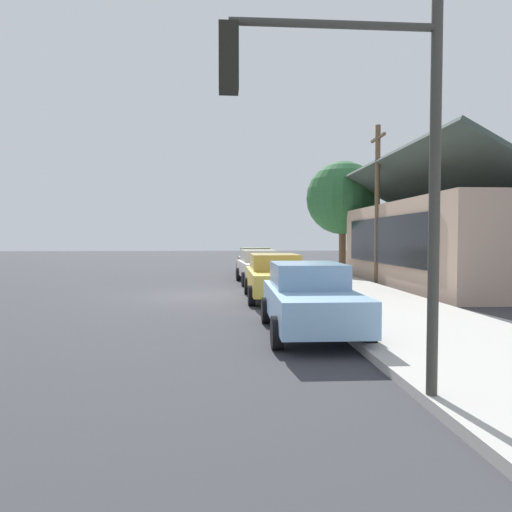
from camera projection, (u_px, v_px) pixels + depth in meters
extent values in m
plane|color=#38383D|center=(199.00, 296.00, 17.20)|extent=(120.00, 120.00, 0.00)
cube|color=#B2AFA8|center=(345.00, 292.00, 17.59)|extent=(60.00, 4.20, 0.16)
cube|color=olive|center=(255.00, 263.00, 26.89)|extent=(4.73, 1.96, 0.70)
cube|color=#61683C|center=(255.00, 252.00, 27.33)|extent=(2.29, 1.67, 0.56)
cylinder|color=black|center=(274.00, 271.00, 25.55)|extent=(0.67, 0.24, 0.66)
cylinder|color=black|center=(242.00, 271.00, 25.37)|extent=(0.67, 0.24, 0.66)
cylinder|color=black|center=(268.00, 268.00, 28.43)|extent=(0.67, 0.24, 0.66)
cylinder|color=black|center=(238.00, 268.00, 28.25)|extent=(0.67, 0.24, 0.66)
cube|color=silver|center=(260.00, 269.00, 21.89)|extent=(4.70, 2.05, 0.70)
cube|color=beige|center=(258.00, 256.00, 22.32)|extent=(2.30, 1.69, 0.56)
cylinder|color=black|center=(283.00, 279.00, 20.60)|extent=(0.67, 0.26, 0.66)
cylinder|color=black|center=(244.00, 279.00, 20.38)|extent=(0.67, 0.26, 0.66)
cylinder|color=black|center=(273.00, 274.00, 23.43)|extent=(0.67, 0.26, 0.66)
cylinder|color=black|center=(238.00, 274.00, 23.20)|extent=(0.67, 0.26, 0.66)
cube|color=gold|center=(276.00, 280.00, 16.16)|extent=(4.85, 1.90, 0.70)
cube|color=gold|center=(274.00, 262.00, 16.62)|extent=(2.33, 1.66, 0.56)
cylinder|color=black|center=(309.00, 295.00, 14.74)|extent=(0.66, 0.22, 0.66)
cylinder|color=black|center=(252.00, 296.00, 14.62)|extent=(0.66, 0.22, 0.66)
cylinder|color=black|center=(295.00, 285.00, 17.73)|extent=(0.66, 0.22, 0.66)
cylinder|color=black|center=(247.00, 286.00, 17.61)|extent=(0.66, 0.22, 0.66)
cube|color=#8CB7E0|center=(310.00, 304.00, 10.31)|extent=(4.45, 1.86, 0.70)
cube|color=#779CBE|center=(307.00, 275.00, 10.72)|extent=(2.15, 1.61, 0.56)
cylinder|color=black|center=(368.00, 331.00, 9.00)|extent=(0.66, 0.23, 0.66)
cylinder|color=black|center=(277.00, 333.00, 8.90)|extent=(0.66, 0.23, 0.66)
cylinder|color=black|center=(336.00, 310.00, 11.74)|extent=(0.66, 0.23, 0.66)
cylinder|color=black|center=(266.00, 310.00, 11.64)|extent=(0.66, 0.23, 0.66)
cube|color=tan|center=(465.00, 244.00, 20.95)|extent=(12.95, 7.56, 3.76)
cube|color=black|center=(384.00, 240.00, 20.68)|extent=(10.36, 0.08, 2.11)
cube|color=#3F4C47|center=(426.00, 181.00, 20.70)|extent=(13.55, 4.07, 2.27)
cube|color=#3F4C47|center=(506.00, 182.00, 20.97)|extent=(13.55, 4.07, 2.27)
cylinder|color=brown|center=(342.00, 245.00, 28.99)|extent=(0.44, 0.44, 3.44)
sphere|color=#2D6638|center=(343.00, 198.00, 28.87)|extent=(4.61, 4.61, 4.61)
cylinder|color=#383833|center=(434.00, 205.00, 5.77)|extent=(0.14, 0.14, 5.20)
cylinder|color=#383833|center=(335.00, 24.00, 5.59)|extent=(0.10, 2.60, 0.10)
cube|color=black|center=(229.00, 59.00, 5.52)|extent=(0.28, 0.24, 0.80)
sphere|color=red|center=(228.00, 42.00, 5.66)|extent=(0.16, 0.16, 0.16)
sphere|color=yellow|center=(229.00, 63.00, 5.67)|extent=(0.16, 0.16, 0.16)
sphere|color=green|center=(229.00, 85.00, 5.68)|extent=(0.16, 0.16, 0.16)
cylinder|color=brown|center=(377.00, 205.00, 21.62)|extent=(0.24, 0.24, 7.50)
cube|color=brown|center=(378.00, 138.00, 21.49)|extent=(1.80, 0.12, 0.12)
cylinder|color=red|center=(295.00, 276.00, 21.13)|extent=(0.22, 0.22, 0.55)
sphere|color=red|center=(295.00, 268.00, 21.12)|extent=(0.18, 0.18, 0.18)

